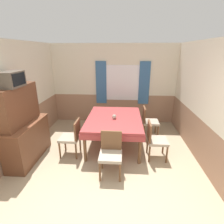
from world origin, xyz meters
The scene contains 12 objects.
ground_plane centered at (0.00, 0.00, 0.00)m, with size 16.00×16.00×0.00m, color tan.
wall_back centered at (0.02, 3.78, 1.30)m, with size 4.47×0.09×2.60m.
wall_left centered at (-2.06, 1.88, 1.30)m, with size 0.05×4.16×2.60m.
wall_right centered at (2.06, 1.88, 1.30)m, with size 0.05×4.16×2.60m.
dining_table centered at (0.11, 2.12, 0.66)m, with size 1.39×1.81×0.76m.
chair_left_near centered at (-0.84, 1.57, 0.48)m, with size 0.44×0.44×0.88m.
chair_head_near centered at (0.11, 0.96, 0.48)m, with size 0.44×0.44×0.88m.
chair_right_near centered at (1.06, 1.57, 0.48)m, with size 0.44×0.44×0.88m.
chair_right_far centered at (1.06, 2.67, 0.48)m, with size 0.44×0.44×0.88m.
sideboard centered at (-1.81, 1.35, 0.71)m, with size 0.46×1.32×1.70m.
tv centered at (-1.81, 1.21, 1.85)m, with size 0.29×0.50×0.30m.
vase centered at (0.12, 2.04, 0.82)m, with size 0.11×0.11×0.11m.
Camera 1 is at (0.34, -2.02, 2.37)m, focal length 28.00 mm.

